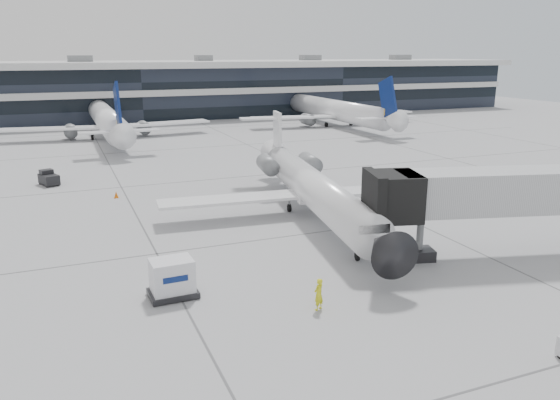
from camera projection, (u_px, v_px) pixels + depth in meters
name	position (u px, v px, depth m)	size (l,w,h in m)	color
ground	(295.00, 235.00, 39.87)	(220.00, 220.00, 0.00)	gray
terminal	(134.00, 92.00, 111.83)	(170.00, 22.00, 10.00)	black
bg_jet_center	(108.00, 137.00, 86.10)	(32.00, 40.00, 9.60)	white
bg_jet_right	(333.00, 125.00, 100.70)	(32.00, 40.00, 9.60)	white
regional_jet	(311.00, 186.00, 44.46)	(24.77, 30.90, 7.15)	white
jet_bridge	(523.00, 191.00, 34.95)	(18.32, 7.86, 5.95)	#A9AAAD
ramp_worker	(319.00, 294.00, 28.15)	(0.63, 0.41, 1.73)	yellow
cargo_uld	(172.00, 279.00, 29.62)	(2.62, 1.97, 2.10)	black
traffic_cone	(116.00, 195.00, 50.10)	(0.52, 0.52, 0.62)	#DD600B
far_tug	(49.00, 178.00, 54.97)	(2.12, 2.69, 1.50)	black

